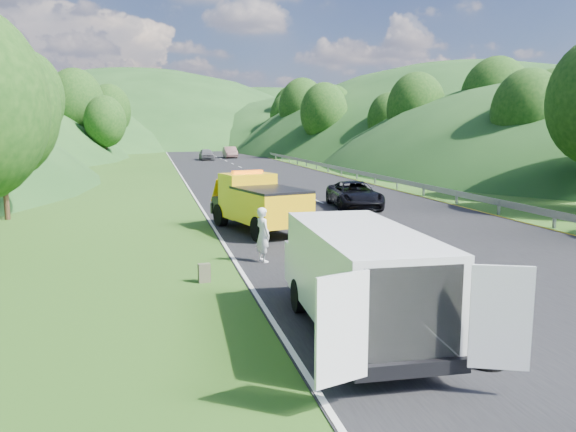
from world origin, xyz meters
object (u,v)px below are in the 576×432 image
object	(u,v)px
suitcase	(204,273)
child	(328,288)
worker	(396,357)
spare_tire	(486,366)
tow_truck	(258,203)
woman	(263,262)
passing_suv	(354,208)
white_van	(359,275)

from	to	relation	value
suitcase	child	bearing A→B (deg)	-22.97
worker	spare_tire	xyz separation A→B (m)	(1.42, -0.75, 0.00)
suitcase	spare_tire	size ratio (longest dim) A/B	0.82
tow_truck	woman	size ratio (longest dim) A/B	3.46
suitcase	passing_suv	bearing A→B (deg)	54.52
suitcase	passing_suv	xyz separation A→B (m)	(9.16, 12.85, -0.27)
white_van	woman	xyz separation A→B (m)	(-0.70, 6.69, -1.27)
child	spare_tire	world-z (taller)	child
white_van	passing_suv	xyz separation A→B (m)	(6.41, 17.60, -1.27)
white_van	suitcase	distance (m)	5.58
spare_tire	suitcase	bearing A→B (deg)	123.21
tow_truck	spare_tire	size ratio (longest dim) A/B	9.33
child	suitcase	distance (m)	3.46
woman	suitcase	distance (m)	2.83
tow_truck	child	xyz separation A→B (m)	(0.27, -8.71, -1.20)
woman	suitcase	world-z (taller)	woman
white_van	spare_tire	world-z (taller)	white_van
tow_truck	white_van	distance (m)	12.11
passing_suv	woman	bearing A→B (deg)	-116.15
child	suitcase	world-z (taller)	child
white_van	spare_tire	size ratio (longest dim) A/B	9.85
tow_truck	worker	size ratio (longest dim) A/B	3.52
woman	child	size ratio (longest dim) A/B	1.62
woman	spare_tire	bearing A→B (deg)	178.06
white_van	child	bearing A→B (deg)	85.35
woman	spare_tire	size ratio (longest dim) A/B	2.70
tow_truck	woman	distance (m)	5.62
worker	passing_suv	world-z (taller)	worker
tow_truck	suitcase	distance (m)	7.97
worker	suitcase	xyz separation A→B (m)	(-3.02, 6.05, 0.27)
worker	spare_tire	bearing A→B (deg)	-42.59
worker	passing_suv	size ratio (longest dim) A/B	0.34
woman	child	xyz separation A→B (m)	(1.13, -3.29, 0.00)
suitcase	spare_tire	bearing A→B (deg)	-56.79
passing_suv	spare_tire	bearing A→B (deg)	-96.52
woman	spare_tire	world-z (taller)	woman
tow_truck	suitcase	bearing A→B (deg)	-126.54
passing_suv	worker	bearing A→B (deg)	-101.02
child	worker	xyz separation A→B (m)	(-0.15, -4.70, 0.00)
worker	white_van	bearing A→B (deg)	87.04
white_van	passing_suv	size ratio (longest dim) A/B	1.27
suitcase	passing_suv	size ratio (longest dim) A/B	0.11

